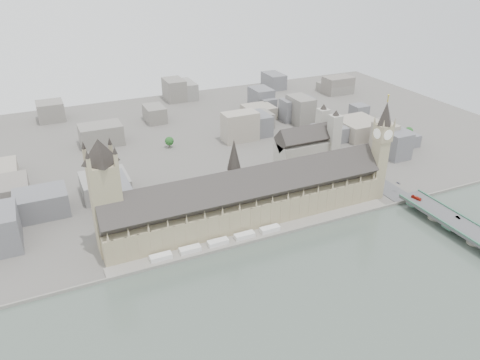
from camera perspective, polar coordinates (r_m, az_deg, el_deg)
name	(u,v)px	position (r m, az deg, el deg)	size (l,w,h in m)	color
ground	(256,231)	(422.51, 2.00, -6.28)	(900.00, 900.00, 0.00)	#595651
embankment_wall	(264,239)	(410.59, 2.94, -7.14)	(600.00, 1.50, 3.00)	gray
river_terrace	(260,235)	(416.39, 2.46, -6.67)	(270.00, 15.00, 2.00)	gray
terrace_tents	(218,242)	(401.32, -2.71, -7.59)	(118.00, 7.00, 4.00)	white
palace_of_westminster	(247,200)	(425.93, 0.87, -2.41)	(265.00, 40.73, 55.44)	gray
elizabeth_tower	(381,144)	(472.96, 16.86, 4.22)	(17.00, 17.00, 107.50)	gray
victoria_tower	(105,192)	(385.88, -16.12, -1.36)	(30.00, 30.00, 100.00)	gray
central_tower	(234,164)	(411.33, -0.73, 1.99)	(13.00, 13.00, 48.00)	tan
westminster_bridge	(468,234)	(454.89, 26.01, -5.94)	(25.00, 325.00, 10.25)	#474749
westminster_abbey	(307,148)	(533.48, 8.20, 3.85)	(68.00, 36.00, 64.00)	gray
city_skyline_inland	(173,126)	(620.39, -8.15, 6.57)	(720.00, 360.00, 38.00)	gray
park_trees	(220,197)	(462.06, -2.41, -2.09)	(110.00, 30.00, 15.00)	#194518
red_bus_north	(416,198)	(482.66, 20.69, -2.05)	(2.38, 10.15, 2.83)	red
car_silver	(458,217)	(465.01, 25.04, -4.15)	(1.67, 4.78, 1.58)	gray
car_approach	(398,183)	(507.99, 18.75, -0.35)	(1.84, 4.53, 1.31)	gray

